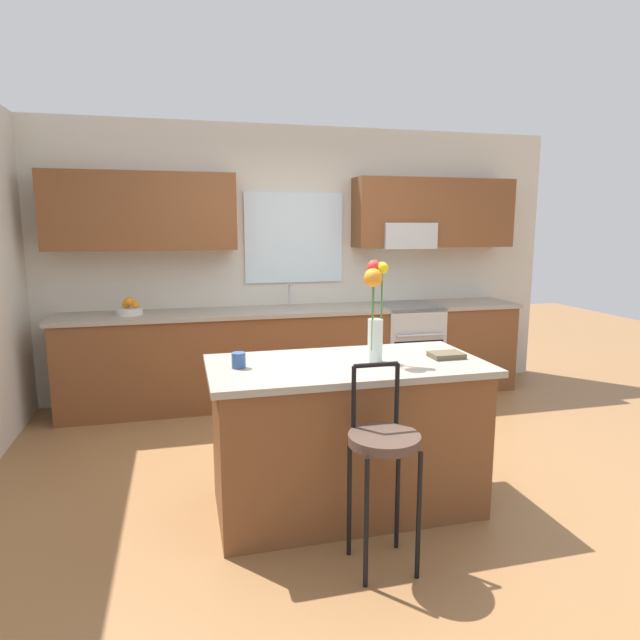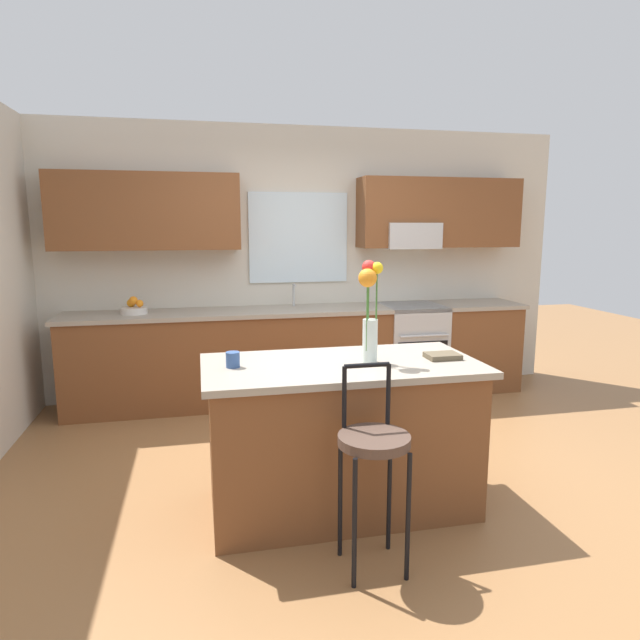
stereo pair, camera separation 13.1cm
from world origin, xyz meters
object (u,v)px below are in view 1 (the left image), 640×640
(flower_vase, at_px, (375,307))
(cookbook, at_px, (446,355))
(fruit_bowl_oranges, at_px, (129,309))
(oven_range, at_px, (407,348))
(bar_stool_near, at_px, (383,448))
(kitchen_island, at_px, (346,435))
(mug_ceramic, at_px, (239,360))

(flower_vase, bearing_deg, cookbook, -0.26)
(fruit_bowl_oranges, bearing_deg, oven_range, -0.62)
(oven_range, height_order, fruit_bowl_oranges, fruit_bowl_oranges)
(bar_stool_near, relative_size, flower_vase, 1.72)
(kitchen_island, relative_size, flower_vase, 2.71)
(flower_vase, bearing_deg, oven_range, 62.09)
(mug_ceramic, bearing_deg, cookbook, -2.98)
(mug_ceramic, distance_m, fruit_bowl_oranges, 2.28)
(cookbook, bearing_deg, kitchen_island, 176.41)
(kitchen_island, xyz_separation_m, bar_stool_near, (-0.00, -0.63, 0.17))
(flower_vase, xyz_separation_m, cookbook, (0.47, -0.00, -0.32))
(mug_ceramic, bearing_deg, kitchen_island, -2.38)
(bar_stool_near, xyz_separation_m, cookbook, (0.63, 0.59, 0.30))
(oven_range, height_order, cookbook, cookbook)
(flower_vase, height_order, fruit_bowl_oranges, flower_vase)
(oven_range, xyz_separation_m, fruit_bowl_oranges, (-2.72, 0.03, 0.51))
(mug_ceramic, height_order, fruit_bowl_oranges, fruit_bowl_oranges)
(mug_ceramic, bearing_deg, fruit_bowl_oranges, 109.64)
(cookbook, bearing_deg, oven_range, 72.59)
(flower_vase, bearing_deg, bar_stool_near, -105.02)
(kitchen_island, height_order, bar_stool_near, bar_stool_near)
(oven_range, relative_size, fruit_bowl_oranges, 3.83)
(cookbook, distance_m, fruit_bowl_oranges, 3.01)
(kitchen_island, bearing_deg, cookbook, -3.59)
(bar_stool_near, bearing_deg, flower_vase, 74.98)
(oven_range, relative_size, flower_vase, 1.52)
(kitchen_island, bearing_deg, oven_range, 58.50)
(flower_vase, height_order, cookbook, flower_vase)
(mug_ceramic, bearing_deg, bar_stool_near, -45.71)
(kitchen_island, xyz_separation_m, fruit_bowl_oranges, (-1.41, 2.18, 0.51))
(bar_stool_near, distance_m, fruit_bowl_oranges, 3.16)
(kitchen_island, relative_size, bar_stool_near, 1.58)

